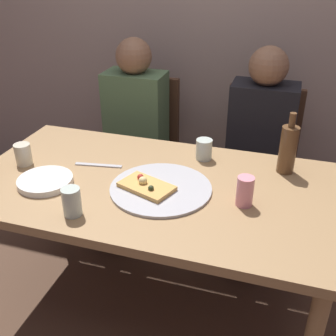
% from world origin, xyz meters
% --- Properties ---
extents(ground_plane, '(8.00, 8.00, 0.00)m').
position_xyz_m(ground_plane, '(0.00, 0.00, 0.00)').
color(ground_plane, '#513828').
extents(back_wall, '(6.00, 0.10, 2.60)m').
position_xyz_m(back_wall, '(0.00, 1.23, 1.30)').
color(back_wall, gray).
rests_on(back_wall, ground_plane).
extents(dining_table, '(1.55, 0.86, 0.72)m').
position_xyz_m(dining_table, '(0.00, 0.00, 0.65)').
color(dining_table, '#99754C').
rests_on(dining_table, ground_plane).
extents(pizza_tray, '(0.42, 0.42, 0.01)m').
position_xyz_m(pizza_tray, '(0.07, -0.04, 0.73)').
color(pizza_tray, '#ADADB2').
rests_on(pizza_tray, dining_table).
extents(pizza_slice_last, '(0.25, 0.20, 0.05)m').
position_xyz_m(pizza_slice_last, '(0.01, -0.07, 0.75)').
color(pizza_slice_last, tan).
rests_on(pizza_slice_last, pizza_tray).
extents(wine_bottle, '(0.08, 0.08, 0.28)m').
position_xyz_m(wine_bottle, '(0.55, 0.27, 0.84)').
color(wine_bottle, brown).
rests_on(wine_bottle, dining_table).
extents(tumbler_near, '(0.07, 0.07, 0.11)m').
position_xyz_m(tumbler_near, '(-0.19, -0.31, 0.78)').
color(tumbler_near, '#B7C6BC').
rests_on(tumbler_near, dining_table).
extents(tumbler_far, '(0.08, 0.08, 0.10)m').
position_xyz_m(tumbler_far, '(0.17, 0.29, 0.77)').
color(tumbler_far, '#B7C6BC').
rests_on(tumbler_far, dining_table).
extents(wine_glass, '(0.07, 0.07, 0.10)m').
position_xyz_m(wine_glass, '(-0.61, -0.01, 0.77)').
color(wine_glass, beige).
rests_on(wine_glass, dining_table).
extents(soda_can, '(0.07, 0.07, 0.12)m').
position_xyz_m(soda_can, '(0.41, -0.05, 0.78)').
color(soda_can, pink).
rests_on(soda_can, dining_table).
extents(plate_stack, '(0.23, 0.23, 0.03)m').
position_xyz_m(plate_stack, '(-0.42, -0.14, 0.74)').
color(plate_stack, white).
rests_on(plate_stack, dining_table).
extents(table_knife, '(0.22, 0.06, 0.01)m').
position_xyz_m(table_knife, '(-0.27, 0.07, 0.73)').
color(table_knife, '#B7B7BC').
rests_on(table_knife, dining_table).
extents(chair_left, '(0.44, 0.44, 0.90)m').
position_xyz_m(chair_left, '(-0.36, 0.83, 0.51)').
color(chair_left, '#472D1E').
rests_on(chair_left, ground_plane).
extents(chair_right, '(0.44, 0.44, 0.90)m').
position_xyz_m(chair_right, '(0.40, 0.83, 0.51)').
color(chair_right, '#472D1E').
rests_on(chair_right, ground_plane).
extents(guest_in_sweater, '(0.36, 0.56, 1.17)m').
position_xyz_m(guest_in_sweater, '(-0.36, 0.68, 0.64)').
color(guest_in_sweater, '#4C6B47').
rests_on(guest_in_sweater, ground_plane).
extents(guest_in_beanie, '(0.36, 0.56, 1.17)m').
position_xyz_m(guest_in_beanie, '(0.40, 0.68, 0.64)').
color(guest_in_beanie, black).
rests_on(guest_in_beanie, ground_plane).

